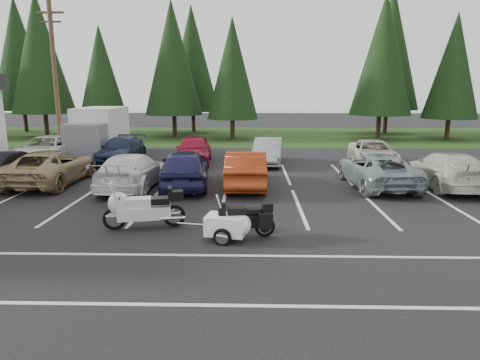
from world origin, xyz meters
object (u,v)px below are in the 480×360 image
touring_motorcycle (144,205)px  car_near_6 (377,170)px  adventure_motorcycle (242,216)px  car_near_4 (185,168)px  car_far_4 (373,153)px  box_truck (96,132)px  car_far_3 (268,151)px  car_near_1 (7,167)px  car_near_7 (447,170)px  car_near_5 (246,169)px  cargo_trailer (226,228)px  utility_pole (55,78)px  car_near_3 (131,171)px  car_far_2 (194,150)px  car_far_0 (47,149)px  car_near_2 (51,167)px  car_far_1 (121,150)px

touring_motorcycle → car_near_6: bearing=22.5°
adventure_motorcycle → car_near_4: bearing=101.2°
car_near_6 → car_far_4: size_ratio=1.07×
box_truck → car_far_3: size_ratio=1.32×
car_near_1 → car_near_7: size_ratio=0.87×
car_far_4 → car_near_5: bearing=-135.5°
adventure_motorcycle → touring_motorcycle: bearing=154.2°
car_near_5 → adventure_motorcycle: (-0.05, -6.38, -0.14)m
cargo_trailer → adventure_motorcycle: bearing=32.0°
box_truck → cargo_trailer: bearing=-59.3°
box_truck → car_near_6: bearing=-28.8°
utility_pole → cargo_trailer: utility_pole is taller
car_near_3 → touring_motorcycle: (1.81, -5.24, 0.01)m
touring_motorcycle → adventure_motorcycle: (2.89, -0.77, -0.10)m
car_near_6 → car_far_3: car_near_6 is taller
car_near_7 → car_far_3: bearing=-34.6°
box_truck → car_far_2: (6.35, -2.67, -0.68)m
car_near_4 → car_far_4: (9.37, 5.59, -0.15)m
car_near_7 → touring_motorcycle: bearing=29.0°
car_near_7 → car_far_3: 9.11m
car_near_6 → car_near_7: car_near_7 is taller
car_near_5 → car_far_3: car_near_5 is taller
car_far_0 → cargo_trailer: size_ratio=3.41×
car_near_1 → car_near_6: size_ratio=0.87×
car_far_0 → adventure_motorcycle: (11.17, -12.20, -0.10)m
car_near_3 → car_far_4: (11.55, 5.84, -0.06)m
utility_pole → touring_motorcycle: size_ratio=3.40×
car_near_4 → cargo_trailer: car_near_4 is taller
utility_pole → car_near_6: utility_pole is taller
car_near_2 → car_far_4: car_near_2 is taller
car_far_3 → car_far_4: 5.67m
car_near_4 → touring_motorcycle: (-0.36, -5.49, -0.08)m
car_near_6 → car_near_2: bearing=-4.3°
car_near_1 → utility_pole: bearing=-82.3°
box_truck → car_near_2: (0.83, -7.95, -0.71)m
box_truck → car_near_2: box_truck is taller
box_truck → cargo_trailer: size_ratio=3.61×
car_near_1 → touring_motorcycle: bearing=142.1°
car_far_3 → adventure_motorcycle: car_far_3 is taller
car_far_4 → adventure_motorcycle: car_far_4 is taller
car_near_3 → car_far_2: bearing=-105.2°
adventure_motorcycle → car_near_1: bearing=136.2°
utility_pole → car_far_3: (12.43, -2.25, -4.00)m
utility_pole → car_far_4: 18.70m
car_far_0 → car_far_4: bearing=-0.2°
car_far_0 → cargo_trailer: 16.38m
car_near_2 → car_near_3: size_ratio=1.06×
car_near_3 → car_near_4: 2.19m
cargo_trailer → adventure_motorcycle: (0.43, 0.16, 0.28)m
car_far_2 → car_far_1: bearing=173.0°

